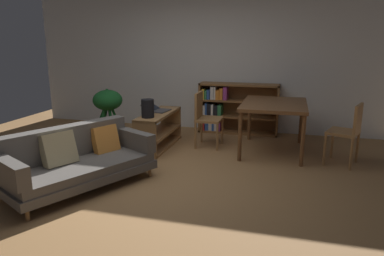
# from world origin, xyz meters

# --- Properties ---
(ground_plane) EXTENTS (8.16, 8.16, 0.00)m
(ground_plane) POSITION_xyz_m (0.00, 0.00, 0.00)
(ground_plane) COLOR #9E7042
(back_wall_panel) EXTENTS (6.80, 0.10, 2.70)m
(back_wall_panel) POSITION_xyz_m (0.00, 2.70, 1.35)
(back_wall_panel) COLOR silver
(back_wall_panel) RESTS_ON ground_plane
(fabric_couch) EXTENTS (1.49, 1.89, 0.70)m
(fabric_couch) POSITION_xyz_m (-0.75, -0.54, 0.33)
(fabric_couch) COLOR olive
(fabric_couch) RESTS_ON ground_plane
(media_console) EXTENTS (0.36, 1.24, 0.57)m
(media_console) POSITION_xyz_m (-0.36, 1.21, 0.28)
(media_console) COLOR olive
(media_console) RESTS_ON ground_plane
(open_laptop) EXTENTS (0.44, 0.38, 0.11)m
(open_laptop) POSITION_xyz_m (-0.43, 1.34, 0.60)
(open_laptop) COLOR #333338
(open_laptop) RESTS_ON media_console
(desk_speaker) EXTENTS (0.19, 0.19, 0.27)m
(desk_speaker) POSITION_xyz_m (-0.39, 0.84, 0.71)
(desk_speaker) COLOR black
(desk_speaker) RESTS_ON media_console
(potted_floor_plant) EXTENTS (0.51, 0.51, 0.88)m
(potted_floor_plant) POSITION_xyz_m (-1.39, 1.48, 0.58)
(potted_floor_plant) COLOR brown
(potted_floor_plant) RESTS_ON ground_plane
(dining_table) EXTENTS (0.96, 1.29, 0.77)m
(dining_table) POSITION_xyz_m (1.43, 1.46, 0.70)
(dining_table) COLOR brown
(dining_table) RESTS_ON ground_plane
(dining_chair_near) EXTENTS (0.50, 0.53, 0.87)m
(dining_chair_near) POSITION_xyz_m (2.45, 1.09, 0.50)
(dining_chair_near) COLOR olive
(dining_chair_near) RESTS_ON ground_plane
(dining_chair_far) EXTENTS (0.39, 0.44, 0.88)m
(dining_chair_far) POSITION_xyz_m (0.35, 1.47, 0.50)
(dining_chair_far) COLOR olive
(dining_chair_far) RESTS_ON ground_plane
(bookshelf) EXTENTS (1.45, 0.35, 0.92)m
(bookshelf) POSITION_xyz_m (0.62, 2.50, 0.46)
(bookshelf) COLOR brown
(bookshelf) RESTS_ON ground_plane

